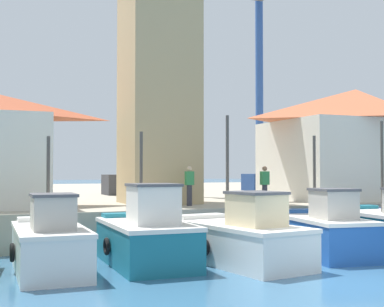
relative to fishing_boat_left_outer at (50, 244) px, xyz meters
The scene contains 12 objects.
ground_plane 8.18m from the fishing_boat_left_outer, 28.07° to the right, with size 300.00×300.00×0.00m, color #386689.
quay_wharf 24.51m from the fishing_boat_left_outer, 72.95° to the left, with size 120.00×40.00×1.35m, color #A89E89.
fishing_boat_left_outer is the anchor object (origin of this frame).
fishing_boat_left_inner 2.79m from the fishing_boat_left_outer, ahead, with size 2.30×4.39×3.99m.
fishing_boat_mid_left 5.50m from the fishing_boat_left_outer, ahead, with size 2.85×5.09×4.51m.
fishing_boat_center 8.70m from the fishing_boat_left_outer, ahead, with size 2.46×4.51×3.98m.
clock_tower 12.60m from the fishing_boat_left_outer, 52.95° to the left, with size 3.56×3.56×16.53m.
warehouse_right 18.07m from the fishing_boat_left_outer, 23.76° to the left, with size 8.99×6.14×5.63m.
port_crane_near 26.76m from the fishing_boat_left_outer, 47.86° to the left, with size 5.21×8.93×17.53m.
port_crane_far 18.41m from the fishing_boat_left_outer, 69.17° to the left, with size 4.19×6.75×15.49m.
dock_worker_near_tower 10.26m from the fishing_boat_left_outer, 25.07° to the left, with size 0.34×0.22×1.62m.
dock_worker_along_quay 8.26m from the fishing_boat_left_outer, 40.14° to the left, with size 0.34×0.22×1.62m.
Camera 1 is at (-9.11, -11.22, 2.80)m, focal length 50.00 mm.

